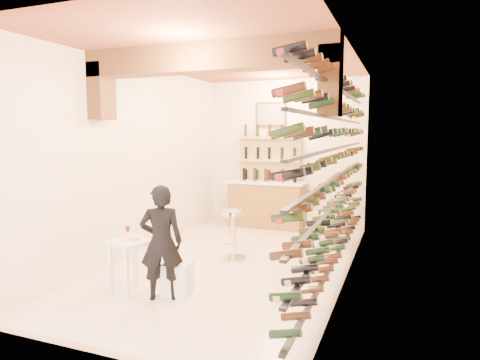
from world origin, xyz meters
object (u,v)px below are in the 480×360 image
(tasting_table, at_px, (131,249))
(chrome_barstool, at_px, (234,231))
(back_counter, at_px, (266,203))
(white_stool, at_px, (177,279))
(wine_rack, at_px, (333,169))
(person, at_px, (161,242))
(crate_lower, at_px, (321,236))

(tasting_table, xyz_separation_m, chrome_barstool, (0.72, 1.77, -0.09))
(back_counter, xyz_separation_m, chrome_barstool, (0.22, -2.43, -0.07))
(back_counter, bearing_deg, chrome_barstool, -84.83)
(back_counter, relative_size, white_stool, 4.06)
(wine_rack, height_order, tasting_table, wine_rack)
(person, height_order, crate_lower, person)
(tasting_table, bearing_deg, chrome_barstool, 88.76)
(white_stool, height_order, crate_lower, white_stool)
(person, relative_size, chrome_barstool, 1.79)
(wine_rack, relative_size, person, 3.96)
(crate_lower, bearing_deg, back_counter, 142.95)
(back_counter, relative_size, tasting_table, 2.06)
(back_counter, height_order, chrome_barstool, back_counter)
(tasting_table, xyz_separation_m, crate_lower, (1.90, 3.15, -0.39))
(white_stool, relative_size, crate_lower, 0.77)
(chrome_barstool, bearing_deg, white_stool, -93.39)
(chrome_barstool, height_order, crate_lower, chrome_barstool)
(back_counter, bearing_deg, person, -89.91)
(tasting_table, relative_size, chrome_barstool, 1.02)
(wine_rack, distance_m, crate_lower, 2.15)
(white_stool, xyz_separation_m, person, (-0.11, -0.18, 0.51))
(wine_rack, distance_m, white_stool, 2.61)
(white_stool, xyz_separation_m, crate_lower, (1.28, 3.04, -0.05))
(tasting_table, bearing_deg, crate_lower, 79.84)
(back_counter, relative_size, person, 1.18)
(back_counter, distance_m, crate_lower, 1.79)
(back_counter, distance_m, person, 4.28)
(wine_rack, bearing_deg, tasting_table, -146.36)
(white_stool, height_order, chrome_barstool, chrome_barstool)
(wine_rack, xyz_separation_m, crate_lower, (-0.43, 1.59, -1.38))
(person, distance_m, crate_lower, 3.55)
(wine_rack, height_order, white_stool, wine_rack)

